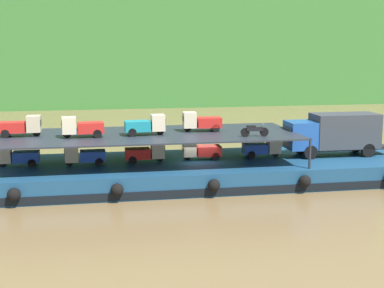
{
  "coord_description": "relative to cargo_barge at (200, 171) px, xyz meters",
  "views": [
    {
      "loc": [
        -7.36,
        -37.06,
        9.38
      ],
      "look_at": [
        -0.55,
        0.0,
        2.7
      ],
      "focal_mm": 51.0,
      "sensor_mm": 36.0,
      "label": 1
    }
  ],
  "objects": [
    {
      "name": "mini_truck_upper_mid",
      "position": [
        -8.09,
        -0.55,
        3.44
      ],
      "size": [
        2.79,
        1.3,
        1.38
      ],
      "color": "red",
      "rests_on": "cargo_rack"
    },
    {
      "name": "mini_truck_upper_fore",
      "position": [
        -3.83,
        -0.36,
        3.44
      ],
      "size": [
        2.76,
        1.23,
        1.38
      ],
      "color": "teal",
      "rests_on": "cargo_rack"
    },
    {
      "name": "cargo_rack",
      "position": [
        -3.8,
        0.04,
        2.69
      ],
      "size": [
        20.99,
        7.98,
        2.0
      ],
      "color": "#232833",
      "rests_on": "cargo_barge"
    },
    {
      "name": "mini_truck_upper_stern",
      "position": [
        -12.12,
        0.61,
        3.44
      ],
      "size": [
        2.74,
        1.21,
        1.38
      ],
      "color": "red",
      "rests_on": "cargo_rack"
    },
    {
      "name": "mini_truck_lower_aft",
      "position": [
        -8.0,
        -0.08,
        1.44
      ],
      "size": [
        2.76,
        1.24,
        1.38
      ],
      "color": "#1E47B7",
      "rests_on": "cargo_barge"
    },
    {
      "name": "mini_truck_lower_bow",
      "position": [
        4.76,
        0.47,
        1.44
      ],
      "size": [
        2.77,
        1.26,
        1.38
      ],
      "color": "#1E47B7",
      "rests_on": "cargo_barge"
    },
    {
      "name": "mini_truck_lower_stern",
      "position": [
        -12.42,
        0.42,
        1.44
      ],
      "size": [
        2.74,
        1.21,
        1.38
      ],
      "color": "#1E47B7",
      "rests_on": "cargo_barge"
    },
    {
      "name": "mini_truck_lower_fore",
      "position": [
        0.14,
        0.34,
        1.44
      ],
      "size": [
        2.76,
        1.23,
        1.38
      ],
      "color": "red",
      "rests_on": "cargo_barge"
    },
    {
      "name": "ground_plane",
      "position": [
        -0.0,
        0.04,
        -0.75
      ],
      "size": [
        400.0,
        400.0,
        0.0
      ],
      "primitive_type": "plane",
      "color": "brown"
    },
    {
      "name": "mini_truck_upper_bow",
      "position": [
        0.22,
        0.63,
        3.44
      ],
      "size": [
        2.78,
        1.26,
        1.38
      ],
      "color": "red",
      "rests_on": "cargo_rack"
    },
    {
      "name": "hillside_far_bank",
      "position": [
        -0.0,
        63.57,
        15.81
      ],
      "size": [
        124.18,
        34.38,
        29.4
      ],
      "color": "#387533",
      "rests_on": "ground"
    },
    {
      "name": "covered_lorry",
      "position": [
        10.11,
        0.04,
        2.44
      ],
      "size": [
        7.87,
        2.35,
        3.1
      ],
      "color": "#1E4C99",
      "rests_on": "cargo_barge"
    },
    {
      "name": "mini_truck_lower_mid",
      "position": [
        -3.81,
        0.18,
        1.44
      ],
      "size": [
        2.74,
        1.21,
        1.38
      ],
      "color": "red",
      "rests_on": "cargo_barge"
    },
    {
      "name": "cargo_barge",
      "position": [
        0.0,
        0.0,
        0.0
      ],
      "size": [
        30.19,
        9.42,
        1.5
      ],
      "color": "navy",
      "rests_on": "ground"
    },
    {
      "name": "motorcycle_upper_port",
      "position": [
        3.25,
        -2.35,
        3.18
      ],
      "size": [
        1.9,
        0.55,
        0.87
      ],
      "color": "black",
      "rests_on": "cargo_rack"
    }
  ]
}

